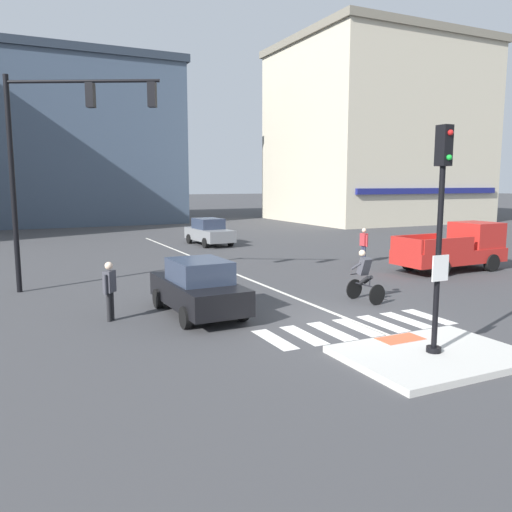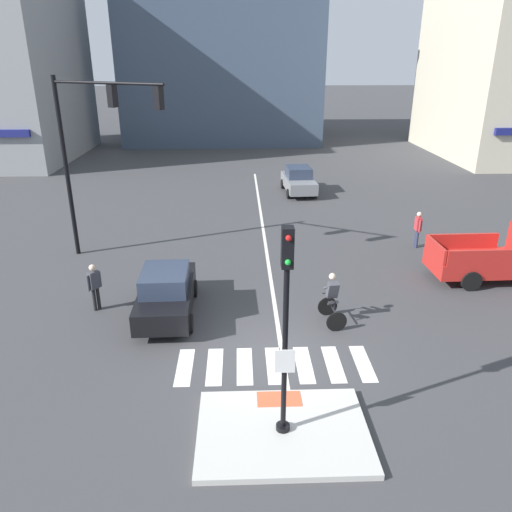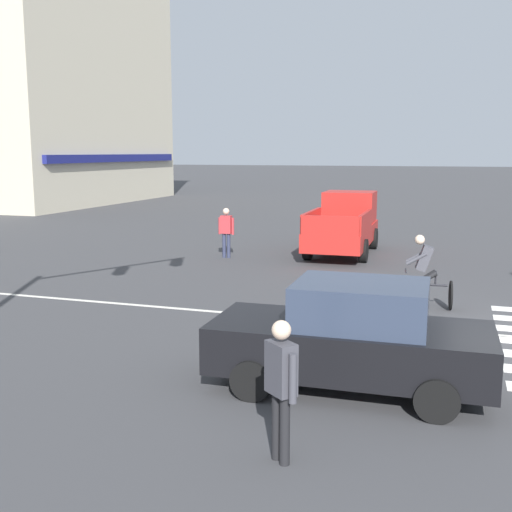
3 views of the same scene
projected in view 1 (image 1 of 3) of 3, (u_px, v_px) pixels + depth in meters
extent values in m
plane|color=#3D3D3F|center=(345.00, 322.00, 14.27)|extent=(300.00, 300.00, 0.00)
cube|color=beige|center=(433.00, 355.00, 11.32)|extent=(3.91, 2.84, 0.15)
cube|color=#DB5B38|center=(400.00, 339.00, 12.26)|extent=(1.10, 0.60, 0.01)
cylinder|color=black|center=(434.00, 349.00, 11.30)|extent=(0.32, 0.32, 0.12)
cylinder|color=black|center=(438.00, 259.00, 11.01)|extent=(0.12, 0.12, 3.91)
cube|color=white|center=(440.00, 268.00, 10.97)|extent=(0.44, 0.03, 0.56)
cube|color=black|center=(444.00, 146.00, 10.68)|extent=(0.24, 0.28, 0.84)
sphere|color=red|center=(451.00, 133.00, 10.50)|extent=(0.12, 0.12, 0.12)
sphere|color=green|center=(449.00, 157.00, 10.57)|extent=(0.12, 0.12, 0.12)
cube|color=silver|center=(274.00, 339.00, 12.70)|extent=(0.44, 1.80, 0.01)
cube|color=silver|center=(304.00, 335.00, 13.06)|extent=(0.44, 1.80, 0.01)
cube|color=silver|center=(331.00, 331.00, 13.41)|extent=(0.44, 1.80, 0.01)
cube|color=silver|center=(357.00, 327.00, 13.77)|extent=(0.44, 1.80, 0.01)
cube|color=silver|center=(382.00, 323.00, 14.13)|extent=(0.44, 1.80, 0.01)
cube|color=silver|center=(406.00, 320.00, 14.49)|extent=(0.44, 1.80, 0.01)
cube|color=silver|center=(429.00, 317.00, 14.85)|extent=(0.44, 1.80, 0.01)
cube|color=silver|center=(221.00, 268.00, 23.31)|extent=(0.14, 28.00, 0.01)
cylinder|color=black|center=(13.00, 186.00, 17.69)|extent=(0.18, 0.18, 7.42)
cylinder|color=black|center=(82.00, 81.00, 17.09)|extent=(4.63, 2.53, 0.11)
cube|color=black|center=(91.00, 95.00, 17.15)|extent=(0.37, 0.39, 0.80)
sphere|color=gold|center=(92.00, 96.00, 17.31)|extent=(0.12, 0.12, 0.12)
cube|color=black|center=(152.00, 95.00, 17.06)|extent=(0.37, 0.39, 0.80)
sphere|color=gold|center=(153.00, 96.00, 17.23)|extent=(0.12, 0.12, 0.12)
cube|color=beige|center=(375.00, 137.00, 51.84)|extent=(17.74, 15.48, 16.66)
cube|color=slate|center=(378.00, 47.00, 50.61)|extent=(18.27, 15.95, 0.70)
cube|color=navy|center=(430.00, 191.00, 45.53)|extent=(15.97, 0.30, 0.50)
cube|color=#3D4C60|center=(71.00, 147.00, 50.04)|extent=(18.96, 14.75, 14.60)
cube|color=#242D3A|center=(67.00, 65.00, 48.96)|extent=(19.53, 15.19, 0.70)
cube|color=black|center=(198.00, 293.00, 15.05)|extent=(1.80, 4.14, 0.70)
cube|color=#2D384C|center=(199.00, 271.00, 14.82)|extent=(1.53, 1.94, 0.64)
cylinder|color=black|center=(158.00, 298.00, 15.85)|extent=(0.19, 0.60, 0.60)
cylinder|color=black|center=(208.00, 293.00, 16.60)|extent=(0.19, 0.60, 0.60)
cylinder|color=black|center=(185.00, 318.00, 13.61)|extent=(0.19, 0.60, 0.60)
cylinder|color=black|center=(242.00, 311.00, 14.35)|extent=(0.19, 0.60, 0.60)
cube|color=slate|center=(209.00, 234.00, 31.82)|extent=(1.94, 4.19, 0.70)
cube|color=#2D384C|center=(208.00, 224.00, 31.86)|extent=(1.59, 1.98, 0.64)
cylinder|color=black|center=(231.00, 241.00, 31.17)|extent=(0.21, 0.61, 0.60)
cylinder|color=black|center=(205.00, 243.00, 30.37)|extent=(0.21, 0.61, 0.60)
cylinder|color=black|center=(213.00, 238.00, 33.37)|extent=(0.21, 0.61, 0.60)
cylinder|color=black|center=(189.00, 239.00, 32.58)|extent=(0.21, 0.61, 0.60)
cube|color=red|center=(449.00, 256.00, 22.43)|extent=(5.14, 2.01, 0.60)
cube|color=red|center=(476.00, 235.00, 23.03)|extent=(1.74, 1.84, 1.10)
cube|color=#2D384C|center=(489.00, 232.00, 23.39)|extent=(0.12, 1.62, 0.60)
cube|color=red|center=(417.00, 241.00, 22.67)|extent=(2.81, 0.18, 0.60)
cube|color=red|center=(449.00, 245.00, 21.10)|extent=(2.81, 0.18, 0.60)
cube|color=red|center=(406.00, 245.00, 21.23)|extent=(0.14, 1.80, 0.60)
cylinder|color=black|center=(458.00, 257.00, 23.99)|extent=(0.77, 0.26, 0.76)
cylinder|color=black|center=(492.00, 263.00, 22.38)|extent=(0.77, 0.26, 0.76)
cylinder|color=black|center=(410.00, 262.00, 22.65)|extent=(0.77, 0.26, 0.76)
cylinder|color=black|center=(442.00, 268.00, 21.04)|extent=(0.77, 0.26, 0.76)
cylinder|color=black|center=(354.00, 289.00, 17.11)|extent=(0.66, 0.11, 0.66)
cylinder|color=black|center=(377.00, 295.00, 16.22)|extent=(0.66, 0.11, 0.66)
cylinder|color=black|center=(366.00, 285.00, 16.63)|extent=(0.14, 0.89, 0.05)
cylinder|color=black|center=(370.00, 281.00, 16.46)|extent=(0.04, 0.04, 0.30)
cylinder|color=black|center=(356.00, 274.00, 16.99)|extent=(0.44, 0.08, 0.04)
cylinder|color=black|center=(364.00, 280.00, 16.55)|extent=(0.16, 0.41, 0.33)
cylinder|color=black|center=(368.00, 280.00, 16.63)|extent=(0.16, 0.41, 0.33)
cube|color=#3F3F47|center=(364.00, 266.00, 16.61)|extent=(0.38, 0.42, 0.60)
sphere|color=beige|center=(362.00, 253.00, 16.66)|extent=(0.22, 0.22, 0.22)
cylinder|color=#3F3F47|center=(357.00, 266.00, 16.68)|extent=(0.13, 0.46, 0.31)
cylinder|color=#3F3F47|center=(364.00, 265.00, 16.85)|extent=(0.13, 0.46, 0.31)
cylinder|color=black|center=(112.00, 306.00, 14.44)|extent=(0.12, 0.12, 0.82)
cylinder|color=black|center=(109.00, 307.00, 14.29)|extent=(0.12, 0.12, 0.82)
cube|color=#3F3F47|center=(109.00, 281.00, 14.26)|extent=(0.40, 0.42, 0.60)
cylinder|color=#3F3F47|center=(114.00, 282.00, 14.49)|extent=(0.09, 0.09, 0.56)
cylinder|color=#3F3F47|center=(105.00, 285.00, 14.05)|extent=(0.09, 0.09, 0.56)
sphere|color=beige|center=(109.00, 266.00, 14.20)|extent=(0.22, 0.22, 0.22)
cylinder|color=#2D334C|center=(362.00, 254.00, 24.92)|extent=(0.12, 0.12, 0.82)
cylinder|color=#2D334C|center=(364.00, 254.00, 24.78)|extent=(0.12, 0.12, 0.82)
cube|color=#B73338|center=(364.00, 240.00, 24.75)|extent=(0.23, 0.37, 0.60)
cylinder|color=#B73338|center=(361.00, 240.00, 24.96)|extent=(0.09, 0.09, 0.56)
cylinder|color=#B73338|center=(367.00, 241.00, 24.55)|extent=(0.09, 0.09, 0.56)
sphere|color=beige|center=(364.00, 230.00, 24.68)|extent=(0.22, 0.22, 0.22)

